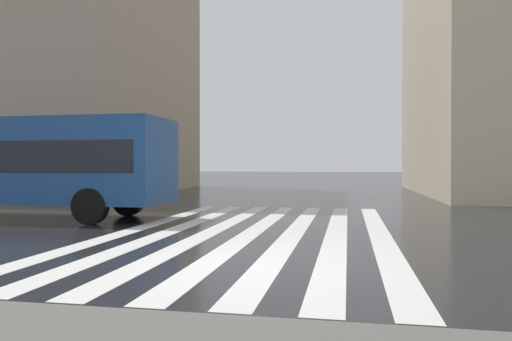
{
  "coord_description": "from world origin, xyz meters",
  "views": [
    {
      "loc": [
        -7.53,
        -1.74,
        1.62
      ],
      "look_at": [
        6.21,
        0.93,
        1.47
      ],
      "focal_mm": 33.43,
      "sensor_mm": 36.0,
      "label": 1
    }
  ],
  "objects": [
    {
      "name": "zebra_crossing",
      "position": [
        4.0,
        0.54,
        0.0
      ],
      "size": [
        13.0,
        6.5,
        0.01
      ],
      "color": "silver",
      "rests_on": "ground_plane"
    },
    {
      "name": "ground_plane",
      "position": [
        0.0,
        0.0,
        0.0
      ],
      "size": [
        220.0,
        220.0,
        0.0
      ],
      "primitive_type": "plane",
      "color": "black"
    }
  ]
}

